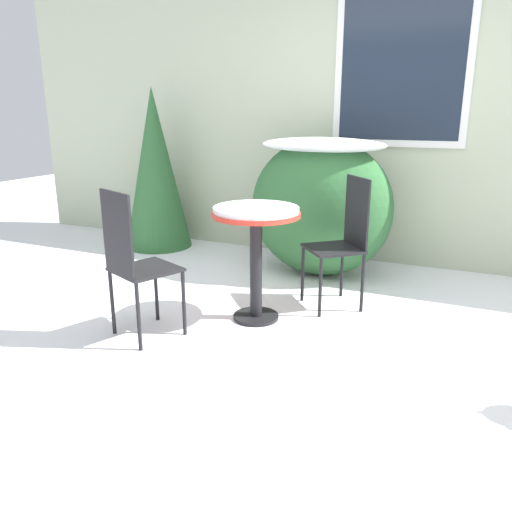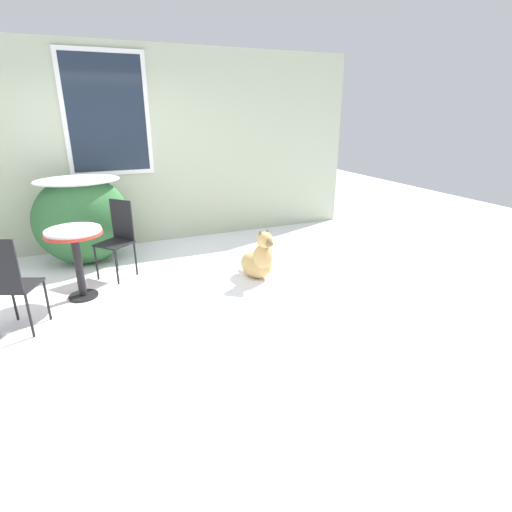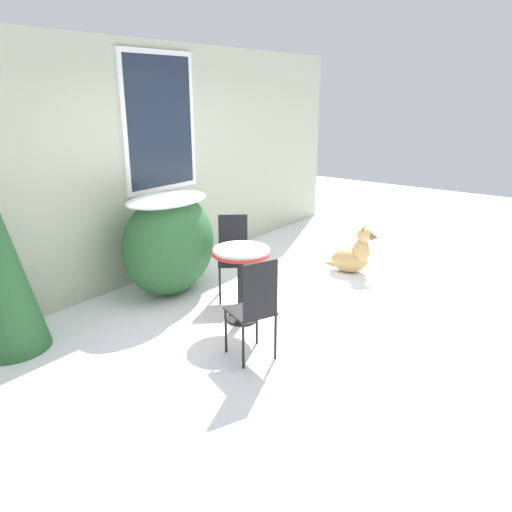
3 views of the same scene
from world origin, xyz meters
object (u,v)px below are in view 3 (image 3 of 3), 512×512
object	(u,v)px
patio_chair_far_side	(254,307)
dog	(354,255)
patio_table	(241,264)
patio_chair_near_table	(234,254)

from	to	relation	value
patio_chair_far_side	dog	world-z (taller)	patio_chair_far_side
patio_table	dog	bearing A→B (deg)	-7.83
patio_table	patio_chair_near_table	world-z (taller)	patio_chair_near_table
patio_chair_near_table	patio_chair_far_side	world-z (taller)	same
patio_chair_far_side	dog	size ratio (longest dim) A/B	1.38
patio_chair_near_table	dog	world-z (taller)	patio_chair_near_table
patio_table	patio_chair_near_table	distance (m)	0.68
patio_chair_near_table	dog	size ratio (longest dim) A/B	1.38
patio_chair_near_table	patio_chair_far_side	xyz separation A→B (m)	(-1.02, -1.07, 0.00)
patio_chair_near_table	dog	bearing A→B (deg)	22.78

